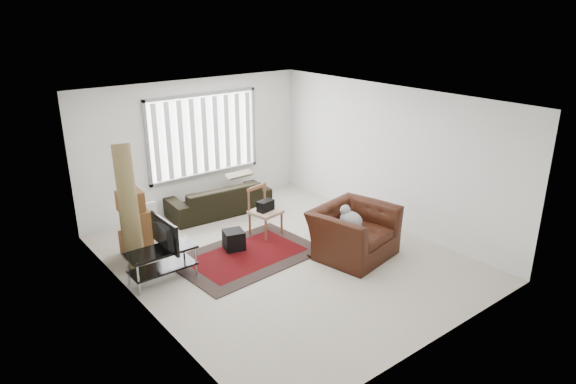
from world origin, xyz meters
The scene contains 11 objects.
room centered at (0.03, 0.51, 1.76)m, with size 6.00×6.02×2.71m.
persian_rug centered at (-0.47, 0.45, 0.01)m, with size 2.49×1.75×0.02m.
tv_stand centered at (-1.95, 0.60, 0.38)m, with size 1.06×0.47×0.53m.
tv centered at (-1.95, 0.60, 0.77)m, with size 0.85×0.11×0.49m, color black.
subwoofer centered at (-0.51, 0.81, 0.19)m, with size 0.34×0.34×0.34m, color black.
moving_boxes centered at (-1.93, 1.66, 0.54)m, with size 0.50×0.47×1.16m.
white_flatpack centered at (-1.67, 2.02, 0.37)m, with size 0.58×0.08×0.74m, color silver.
rolled_rug centered at (-2.07, 1.46, 1.01)m, with size 0.30×0.30×2.01m, color brown.
sofa centered at (0.19, 2.45, 0.40)m, with size 2.10×0.91×0.81m, color black.
side_chair centered at (0.29, 0.98, 0.51)m, with size 0.58×0.58×0.93m.
armchair centered at (0.98, -0.64, 0.49)m, with size 1.52×1.39×0.98m.
Camera 1 is at (-4.82, -6.18, 4.06)m, focal length 32.00 mm.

